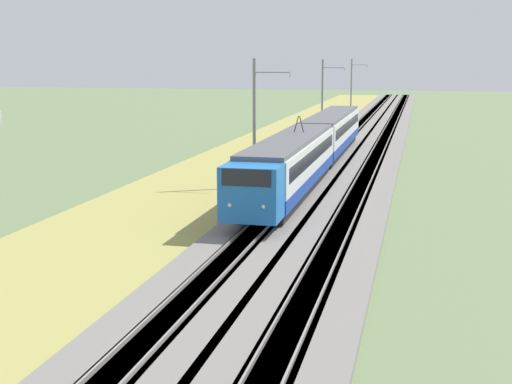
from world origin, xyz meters
The scene contains 9 objects.
ballast_main centered at (50.00, 0.00, 0.15)m, with size 240.00×4.40×0.30m.
ballast_adjacent centered at (50.00, -4.06, 0.15)m, with size 240.00×4.40×0.30m.
track_main centered at (50.00, 0.00, 0.16)m, with size 240.00×1.57×0.45m.
track_adjacent centered at (50.00, -4.06, 0.16)m, with size 240.00×1.57×0.45m.
grass_verge centered at (50.00, 6.63, 0.06)m, with size 240.00×10.41×0.12m.
passenger_train centered at (46.39, 0.00, 2.34)m, with size 42.94×2.99×5.01m.
catenary_mast_mid centered at (39.24, 2.97, 4.51)m, with size 0.22×2.56×8.73m.
catenary_mast_far centered at (72.46, 2.97, 4.48)m, with size 0.22×2.56×8.67m.
catenary_mast_distant centered at (105.67, 2.97, 4.52)m, with size 0.22×2.56×8.75m.
Camera 1 is at (-7.02, -7.80, 8.64)m, focal length 50.00 mm.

